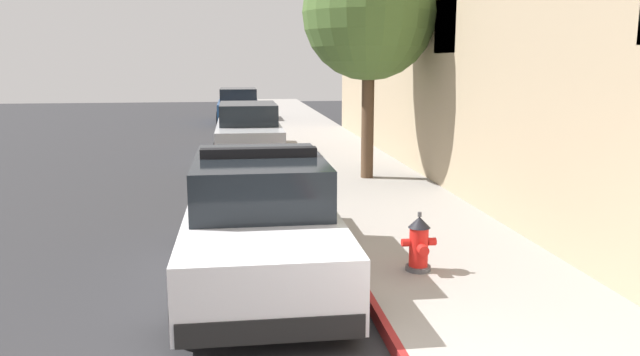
{
  "coord_description": "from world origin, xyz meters",
  "views": [
    {
      "loc": [
        -1.49,
        -3.8,
        2.76
      ],
      "look_at": [
        -0.23,
        5.4,
        1.0
      ],
      "focal_mm": 34.45,
      "sensor_mm": 36.0,
      "label": 1
    }
  ],
  "objects_px": {
    "parked_car_silver_ahead": "(249,131)",
    "fire_hydrant": "(419,244)",
    "parked_car_dark_far": "(238,106)",
    "police_cruiser": "(260,220)",
    "street_tree": "(369,14)"
  },
  "relations": [
    {
      "from": "police_cruiser",
      "to": "parked_car_dark_far",
      "type": "height_order",
      "value": "police_cruiser"
    },
    {
      "from": "parked_car_silver_ahead",
      "to": "street_tree",
      "type": "height_order",
      "value": "street_tree"
    },
    {
      "from": "parked_car_silver_ahead",
      "to": "police_cruiser",
      "type": "bearing_deg",
      "value": -90.4
    },
    {
      "from": "parked_car_silver_ahead",
      "to": "street_tree",
      "type": "relative_size",
      "value": 0.94
    },
    {
      "from": "police_cruiser",
      "to": "street_tree",
      "type": "bearing_deg",
      "value": 65.36
    },
    {
      "from": "fire_hydrant",
      "to": "police_cruiser",
      "type": "bearing_deg",
      "value": 164.24
    },
    {
      "from": "police_cruiser",
      "to": "fire_hydrant",
      "type": "bearing_deg",
      "value": -15.76
    },
    {
      "from": "police_cruiser",
      "to": "fire_hydrant",
      "type": "relative_size",
      "value": 6.37
    },
    {
      "from": "parked_car_silver_ahead",
      "to": "street_tree",
      "type": "distance_m",
      "value": 6.16
    },
    {
      "from": "parked_car_silver_ahead",
      "to": "street_tree",
      "type": "xyz_separation_m",
      "value": [
        2.58,
        -4.68,
        3.06
      ]
    },
    {
      "from": "fire_hydrant",
      "to": "street_tree",
      "type": "distance_m",
      "value": 7.17
    },
    {
      "from": "parked_car_dark_far",
      "to": "fire_hydrant",
      "type": "distance_m",
      "value": 21.7
    },
    {
      "from": "parked_car_silver_ahead",
      "to": "parked_car_dark_far",
      "type": "xyz_separation_m",
      "value": [
        -0.24,
        10.58,
        0.0
      ]
    },
    {
      "from": "parked_car_silver_ahead",
      "to": "fire_hydrant",
      "type": "bearing_deg",
      "value": -80.26
    },
    {
      "from": "fire_hydrant",
      "to": "parked_car_dark_far",
      "type": "bearing_deg",
      "value": 95.63
    }
  ]
}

